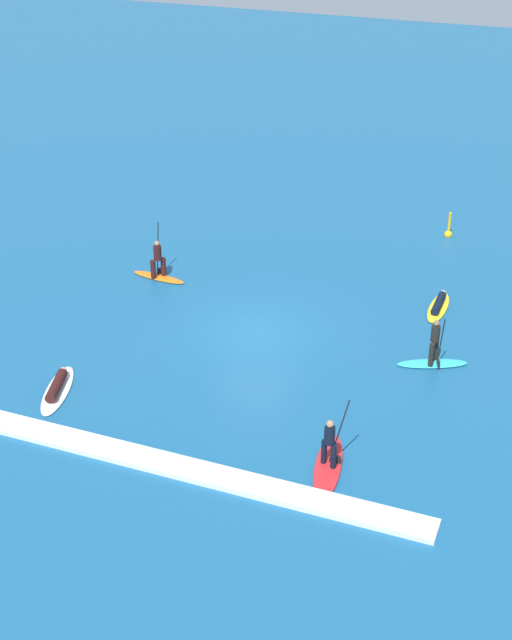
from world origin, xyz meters
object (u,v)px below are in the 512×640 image
(surfer_on_yellow_board, at_px, (439,305))
(marker_buoy, at_px, (448,232))
(surfer_on_white_board, at_px, (57,387))
(surfer_on_red_board, at_px, (329,459))
(surfer_on_orange_board, at_px, (158,267))
(surfer_on_teal_board, at_px, (433,353))

(surfer_on_yellow_board, relative_size, marker_buoy, 2.09)
(surfer_on_white_board, height_order, marker_buoy, marker_buoy)
(surfer_on_yellow_board, relative_size, surfer_on_red_board, 0.82)
(surfer_on_orange_board, height_order, marker_buoy, surfer_on_orange_board)
(surfer_on_yellow_board, distance_m, surfer_on_white_board, 14.78)
(surfer_on_orange_board, xyz_separation_m, surfer_on_white_board, (0.71, -8.82, -0.33))
(surfer_on_white_board, xyz_separation_m, marker_buoy, (9.55, 17.43, 0.07))
(surfer_on_teal_board, xyz_separation_m, surfer_on_orange_board, (-11.89, 2.64, 0.03))
(surfer_on_yellow_board, height_order, surfer_on_white_board, surfer_on_white_board)
(surfer_on_white_board, bearing_deg, surfer_on_red_board, -111.00)
(surfer_on_orange_board, bearing_deg, surfer_on_teal_board, 173.63)
(surfer_on_orange_board, relative_size, surfer_on_red_board, 0.76)
(surfer_on_teal_board, relative_size, marker_buoy, 1.98)
(surfer_on_orange_board, relative_size, marker_buoy, 1.95)
(surfer_on_teal_board, bearing_deg, surfer_on_yellow_board, 74.73)
(surfer_on_yellow_board, height_order, surfer_on_red_board, surfer_on_red_board)
(surfer_on_teal_board, distance_m, surfer_on_red_board, 6.97)
(marker_buoy, bearing_deg, surfer_on_white_board, -118.72)
(surfer_on_yellow_board, distance_m, marker_buoy, 7.14)
(surfer_on_yellow_board, height_order, marker_buoy, marker_buoy)
(surfer_on_teal_board, xyz_separation_m, surfer_on_white_board, (-11.18, -6.18, -0.30))
(surfer_on_red_board, height_order, marker_buoy, surfer_on_red_board)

